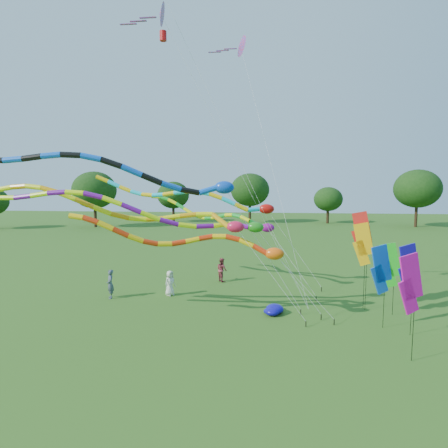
# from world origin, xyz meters

# --- Properties ---
(ground) EXTENTS (160.00, 160.00, 0.00)m
(ground) POSITION_xyz_m (0.00, 0.00, 0.00)
(ground) COLOR #255316
(ground) RESTS_ON ground
(tree_ring) EXTENTS (114.76, 120.07, 9.46)m
(tree_ring) POSITION_xyz_m (-2.26, -1.86, 5.39)
(tree_ring) COLOR #382314
(tree_ring) RESTS_ON ground
(tube_kite_red) EXTENTS (12.82, 1.94, 6.21)m
(tube_kite_red) POSITION_xyz_m (-2.99, 2.06, 4.24)
(tube_kite_red) COLOR black
(tube_kite_red) RESTS_ON ground
(tube_kite_orange) EXTENTS (15.42, 1.52, 7.74)m
(tube_kite_orange) POSITION_xyz_m (-5.95, 1.94, 5.74)
(tube_kite_orange) COLOR black
(tube_kite_orange) RESTS_ON ground
(tube_kite_purple) EXTENTS (15.92, 2.53, 7.48)m
(tube_kite_purple) POSITION_xyz_m (-5.29, 1.88, 5.65)
(tube_kite_purple) COLOR black
(tube_kite_purple) RESTS_ON ground
(tube_kite_blue) EXTENTS (17.15, 3.62, 9.47)m
(tube_kite_blue) POSITION_xyz_m (-6.94, 1.78, 7.66)
(tube_kite_blue) COLOR black
(tube_kite_blue) RESTS_ON ground
(tube_kite_cyan) EXTENTS (15.76, 1.83, 8.29)m
(tube_kite_cyan) POSITION_xyz_m (-4.35, 9.10, 6.17)
(tube_kite_cyan) COLOR black
(tube_kite_cyan) RESTS_ON ground
(tube_kite_green) EXTENTS (11.72, 5.56, 6.83)m
(tube_kite_green) POSITION_xyz_m (-2.90, 9.43, 4.90)
(tube_kite_green) COLOR black
(tube_kite_green) RESTS_ON ground
(delta_kite_high_a) EXTENTS (10.21, 1.37, 17.54)m
(delta_kite_high_a) POSITION_xyz_m (-5.44, 3.73, 15.86)
(delta_kite_high_a) COLOR black
(delta_kite_high_a) RESTS_ON ground
(delta_kite_high_c) EXTENTS (6.54, 7.91, 18.36)m
(delta_kite_high_c) POSITION_xyz_m (-1.78, 10.94, 16.74)
(delta_kite_high_c) COLOR black
(delta_kite_high_c) RESTS_ON ground
(banner_pole_blue_b) EXTENTS (1.13, 0.43, 4.42)m
(banner_pole_blue_b) POSITION_xyz_m (6.73, 1.60, 3.16)
(banner_pole_blue_b) COLOR black
(banner_pole_blue_b) RESTS_ON ground
(banner_pole_red) EXTENTS (1.13, 0.44, 5.62)m
(banner_pole_red) POSITION_xyz_m (5.52, 5.50, 4.35)
(banner_pole_red) COLOR black
(banner_pole_red) RESTS_ON ground
(banner_pole_green) EXTENTS (1.15, 0.32, 4.00)m
(banner_pole_green) POSITION_xyz_m (6.82, 4.53, 2.75)
(banner_pole_green) COLOR black
(banner_pole_green) RESTS_ON ground
(banner_pole_magenta_a) EXTENTS (1.12, 0.48, 4.46)m
(banner_pole_magenta_a) POSITION_xyz_m (5.78, -1.15, 3.20)
(banner_pole_magenta_a) COLOR black
(banner_pole_magenta_a) RESTS_ON ground
(banner_pole_orange) EXTENTS (1.16, 0.30, 5.03)m
(banner_pole_orange) POSITION_xyz_m (5.54, 5.19, 3.76)
(banner_pole_orange) COLOR black
(banner_pole_orange) RESTS_ON ground
(banner_pole_blue_a) EXTENTS (1.14, 0.40, 4.22)m
(banner_pole_blue_a) POSITION_xyz_m (5.73, 2.41, 2.96)
(banner_pole_blue_a) COLOR black
(banner_pole_blue_a) RESTS_ON ground
(blue_nylon_heap) EXTENTS (1.38, 1.49, 0.47)m
(blue_nylon_heap) POSITION_xyz_m (0.82, 4.15, 0.20)
(blue_nylon_heap) COLOR #100C9D
(blue_nylon_heap) RESTS_ON ground
(person_a) EXTENTS (0.87, 0.94, 1.61)m
(person_a) POSITION_xyz_m (-5.95, 6.70, 0.81)
(person_a) COLOR silver
(person_a) RESTS_ON ground
(person_b) EXTENTS (0.70, 0.79, 1.80)m
(person_b) POSITION_xyz_m (-9.52, 5.72, 0.90)
(person_b) COLOR #434D5F
(person_b) RESTS_ON ground
(person_c) EXTENTS (1.03, 1.07, 1.74)m
(person_c) POSITION_xyz_m (-3.04, 10.59, 0.87)
(person_c) COLOR #8E333C
(person_c) RESTS_ON ground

